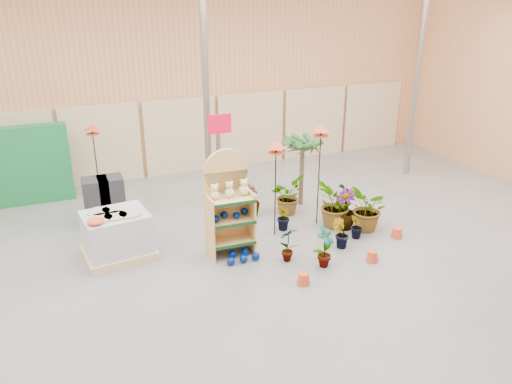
{
  "coord_description": "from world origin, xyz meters",
  "views": [
    {
      "loc": [
        -3.08,
        -6.58,
        4.49
      ],
      "look_at": [
        0.3,
        1.5,
        1.0
      ],
      "focal_mm": 35.0,
      "sensor_mm": 36.0,
      "label": 1
    }
  ],
  "objects_px": {
    "potted_plant_2": "(336,205)",
    "pallet_stack": "(117,235)",
    "bird_table_front": "(276,148)",
    "display_shelf": "(228,207)"
  },
  "relations": [
    {
      "from": "display_shelf",
      "to": "pallet_stack",
      "type": "distance_m",
      "value": 2.07
    },
    {
      "from": "potted_plant_2",
      "to": "pallet_stack",
      "type": "bearing_deg",
      "value": 173.93
    },
    {
      "from": "pallet_stack",
      "to": "potted_plant_2",
      "type": "distance_m",
      "value": 4.32
    },
    {
      "from": "pallet_stack",
      "to": "bird_table_front",
      "type": "bearing_deg",
      "value": -12.35
    },
    {
      "from": "display_shelf",
      "to": "pallet_stack",
      "type": "bearing_deg",
      "value": 166.37
    },
    {
      "from": "pallet_stack",
      "to": "bird_table_front",
      "type": "height_order",
      "value": "bird_table_front"
    },
    {
      "from": "display_shelf",
      "to": "pallet_stack",
      "type": "height_order",
      "value": "display_shelf"
    },
    {
      "from": "pallet_stack",
      "to": "potted_plant_2",
      "type": "relative_size",
      "value": 1.35
    },
    {
      "from": "potted_plant_2",
      "to": "display_shelf",
      "type": "bearing_deg",
      "value": -177.57
    },
    {
      "from": "pallet_stack",
      "to": "bird_table_front",
      "type": "distance_m",
      "value": 3.32
    }
  ]
}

